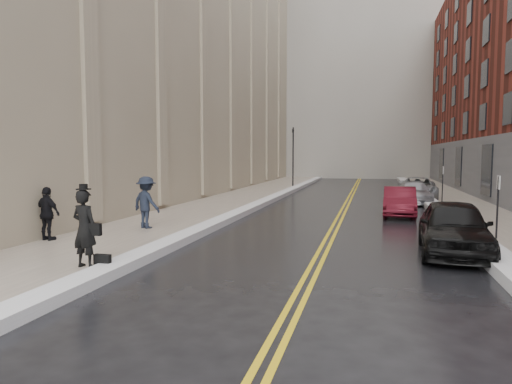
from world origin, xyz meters
The scene contains 18 objects.
ground centered at (0.00, 0.00, 0.00)m, with size 160.00×160.00×0.00m, color black.
sidewalk_left centered at (-4.50, 16.00, 0.07)m, with size 4.00×64.00×0.15m, color gray.
sidewalk_right centered at (9.00, 16.00, 0.07)m, with size 3.00×64.00×0.15m, color gray.
lane_stripe_a centered at (2.38, 16.00, 0.00)m, with size 0.12×64.00×0.01m, color gold.
lane_stripe_b centered at (2.62, 16.00, 0.00)m, with size 0.12×64.00×0.01m, color gold.
snow_ridge_left centered at (-2.20, 16.00, 0.13)m, with size 0.70×60.80×0.26m, color silver.
snow_ridge_right centered at (7.15, 16.00, 0.15)m, with size 0.85×60.80×0.30m, color silver.
tower_far_right centered at (14.00, 66.00, 22.00)m, with size 22.00×18.00×44.00m, color slate.
traffic_signal centered at (-2.60, 30.00, 3.08)m, with size 0.18×0.15×5.20m.
parking_sign_near centered at (7.90, 8.00, 1.36)m, with size 0.06×0.35×2.23m.
parking_sign_far centered at (7.90, 20.00, 1.36)m, with size 0.06×0.35×2.23m.
car_black centered at (6.23, 5.81, 0.80)m, with size 1.88×4.67×1.59m, color black.
car_maroon centered at (5.20, 14.26, 0.69)m, with size 1.45×4.17×1.37m, color #4C0D17.
car_silver_near centered at (6.38, 20.27, 0.64)m, with size 1.80×4.42×1.28m, color #929399.
car_silver_far centered at (6.80, 22.87, 0.72)m, with size 2.38×5.16×1.43m, color #94989C.
pedestrian_main centered at (-2.88, 1.32, 1.11)m, with size 0.70×0.46×1.92m, color black.
pedestrian_b centered at (-4.29, 7.14, 1.12)m, with size 1.26×0.72×1.95m, color black.
pedestrian_c centered at (-6.20, 4.13, 1.01)m, with size 1.01×0.42×1.73m, color black.
Camera 1 is at (3.88, -8.31, 2.91)m, focal length 32.00 mm.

